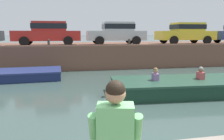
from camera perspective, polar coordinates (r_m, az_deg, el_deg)
name	(u,v)px	position (r m, az deg, el deg)	size (l,w,h in m)	color
ground_plane	(104,95)	(8.36, -2.14, -6.51)	(400.00, 400.00, 0.00)	#384C47
far_quay_wall	(87,54)	(16.51, -6.60, 4.20)	(60.00, 6.00, 1.51)	brown
far_wall_coping	(90,46)	(13.59, -5.75, 6.38)	(60.00, 0.24, 0.08)	brown
motorboat_passing	(187,86)	(8.98, 19.01, -4.03)	(6.43, 2.39, 1.05)	#193828
car_left_inner_red	(48,32)	(15.11, -16.37, 9.44)	(4.30, 2.10, 1.54)	#B2231E
car_centre_silver	(117,32)	(15.37, 1.19, 9.82)	(4.00, 1.89, 1.54)	#B7BABC
car_right_inner_yellow	(186,32)	(17.24, 18.74, 9.31)	(4.18, 1.90, 1.54)	yellow
mooring_bollard_mid	(49,43)	(13.71, -16.22, 6.91)	(0.15, 0.15, 0.45)	#2D2B28
mooring_bollard_east	(129,42)	(14.15, 4.51, 7.34)	(0.15, 0.15, 0.45)	#2D2B28
person_seated_left	(115,136)	(2.31, 0.89, -16.88)	(0.58, 0.59, 0.97)	#282833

